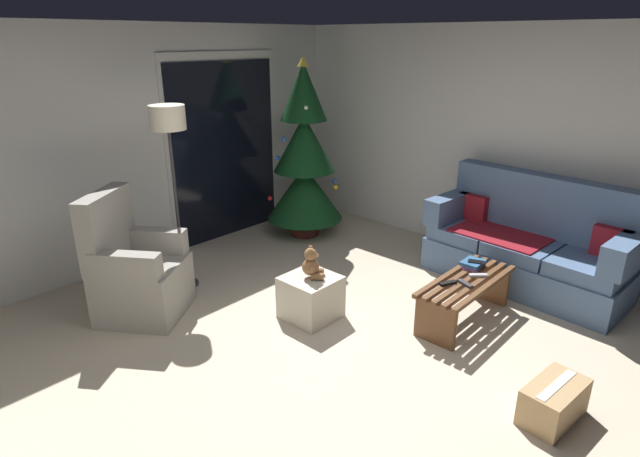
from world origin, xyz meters
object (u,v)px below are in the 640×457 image
remote_graphite (465,284)px  book_stack (473,264)px  couch (528,246)px  armchair (136,273)px  christmas_tree (304,161)px  coffee_table (465,293)px  ottoman (311,297)px  remote_black (448,283)px  floor_lamp (169,136)px  teddy_bear_chestnut (312,265)px  remote_silver (478,275)px  cardboard_box_taped_mid_floor (554,401)px  cell_phone (476,262)px

remote_graphite → book_stack: size_ratio=0.64×
couch → armchair: bearing=142.0°
remote_graphite → christmas_tree: 2.68m
coffee_table → ottoman: 1.35m
remote_black → ottoman: 1.19m
book_stack → floor_lamp: 2.99m
remote_black → teddy_bear_chestnut: bearing=60.4°
coffee_table → book_stack: bearing=16.9°
remote_black → remote_silver: same height
coffee_table → cardboard_box_taped_mid_floor: (-0.75, -1.03, -0.13)m
remote_black → floor_lamp: 2.79m
book_stack → cell_phone: bearing=-102.9°
book_stack → teddy_bear_chestnut: size_ratio=0.85×
remote_black → book_stack: bearing=-63.7°
remote_silver → armchair: size_ratio=0.14×
remote_graphite → couch: bearing=-163.2°
christmas_tree → teddy_bear_chestnut: size_ratio=7.56×
remote_graphite → floor_lamp: 2.92m
coffee_table → cell_phone: (0.26, 0.05, 0.19)m
remote_graphite → christmas_tree: bearing=-85.1°
floor_lamp → couch: bearing=-46.5°
remote_black → teddy_bear_chestnut: size_ratio=0.55×
christmas_tree → armchair: christmas_tree is taller
remote_silver → christmas_tree: bearing=36.1°
armchair → couch: bearing=-38.0°
remote_graphite → teddy_bear_chestnut: 1.31m
cell_phone → teddy_bear_chestnut: teddy_bear_chestnut is taller
remote_black → floor_lamp: size_ratio=0.09×
armchair → christmas_tree: bearing=6.8°
remote_graphite → christmas_tree: christmas_tree is taller
remote_silver → ottoman: bearing=88.9°
book_stack → teddy_bear_chestnut: (-1.14, 0.94, 0.09)m
coffee_table → ottoman: bearing=130.4°
christmas_tree → ottoman: christmas_tree is taller
remote_silver → ottoman: remote_silver is taller
teddy_bear_chestnut → cardboard_box_taped_mid_floor: teddy_bear_chestnut is taller
ottoman → teddy_bear_chestnut: (0.01, -0.01, 0.32)m
ottoman → remote_black: bearing=-54.6°
remote_graphite → cell_phone: cell_phone is taller
couch → remote_graphite: (-1.19, 0.06, 0.01)m
teddy_bear_chestnut → remote_black: bearing=-54.7°
cell_phone → teddy_bear_chestnut: bearing=118.7°
remote_silver → teddy_bear_chestnut: bearing=88.9°
book_stack → armchair: 3.01m
remote_black → christmas_tree: christmas_tree is taller
teddy_bear_chestnut → christmas_tree: bearing=45.9°
remote_black → remote_silver: (0.31, -0.12, 0.00)m
cell_phone → ottoman: 1.52m
remote_black → christmas_tree: 2.60m
remote_graphite → ottoman: bearing=-34.5°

